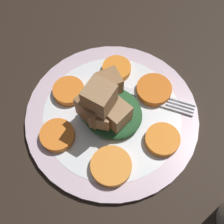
{
  "coord_description": "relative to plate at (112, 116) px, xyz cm",
  "views": [
    {
      "loc": [
        -15.38,
        18.15,
        50.73
      ],
      "look_at": [
        0.0,
        0.0,
        4.1
      ],
      "focal_mm": 50.0,
      "sensor_mm": 36.0,
      "label": 1
    }
  ],
  "objects": [
    {
      "name": "carrot_slice_0",
      "position": [
        -2.66,
        -8.27,
        1.23
      ],
      "size": [
        6.21,
        6.21,
        1.3
      ],
      "primitive_type": "cylinder",
      "color": "#D76215",
      "rests_on": "plate"
    },
    {
      "name": "carrot_slice_3",
      "position": [
        4.16,
        8.89,
        1.23
      ],
      "size": [
        5.67,
        5.67,
        1.3
      ],
      "primitive_type": "cylinder",
      "color": "orange",
      "rests_on": "plate"
    },
    {
      "name": "fork",
      "position": [
        -1.92,
        -6.44,
        0.78
      ],
      "size": [
        18.38,
        8.42,
        0.4
      ],
      "rotation": [
        0.0,
        0.0,
        0.37
      ],
      "color": "silver",
      "rests_on": "plate"
    },
    {
      "name": "carrot_slice_4",
      "position": [
        -5.9,
        7.18,
        1.23
      ],
      "size": [
        6.48,
        6.48,
        1.3
      ],
      "primitive_type": "cylinder",
      "color": "orange",
      "rests_on": "plate"
    },
    {
      "name": "plate",
      "position": [
        0.0,
        0.0,
        0.0
      ],
      "size": [
        29.68,
        29.68,
        1.05
      ],
      "color": "silver",
      "rests_on": "table_slab"
    },
    {
      "name": "carrot_slice_2",
      "position": [
        8.6,
        1.6,
        1.23
      ],
      "size": [
        5.54,
        5.54,
        1.3
      ],
      "primitive_type": "cylinder",
      "color": "orange",
      "rests_on": "plate"
    },
    {
      "name": "center_pile",
      "position": [
        0.5,
        0.89,
        4.15
      ],
      "size": [
        10.58,
        9.66,
        10.12
      ],
      "color": "#235128",
      "rests_on": "plate"
    },
    {
      "name": "carrot_slice_1",
      "position": [
        5.2,
        -7.44,
        1.23
      ],
      "size": [
        5.23,
        5.23,
        1.3
      ],
      "primitive_type": "cylinder",
      "color": "orange",
      "rests_on": "plate"
    },
    {
      "name": "table_slab",
      "position": [
        0.0,
        0.0,
        -1.52
      ],
      "size": [
        120.0,
        120.0,
        2.0
      ],
      "primitive_type": "cube",
      "color": "black",
      "rests_on": "ground"
    },
    {
      "name": "carrot_slice_5",
      "position": [
        -9.36,
        -1.58,
        1.23
      ],
      "size": [
        5.67,
        5.67,
        1.3
      ],
      "primitive_type": "cylinder",
      "color": "orange",
      "rests_on": "plate"
    }
  ]
}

